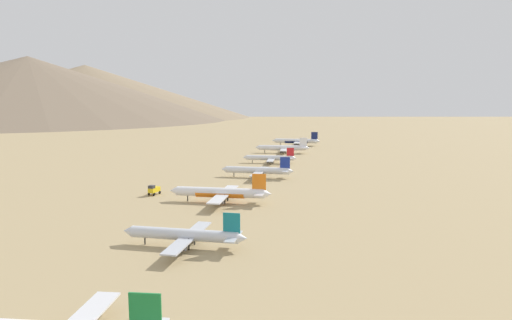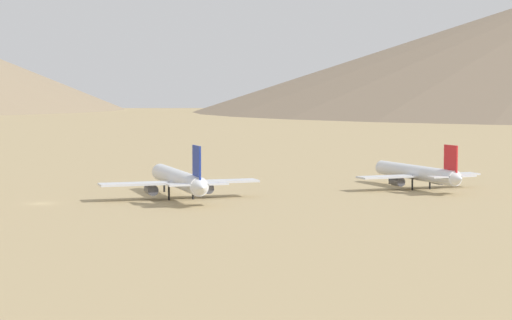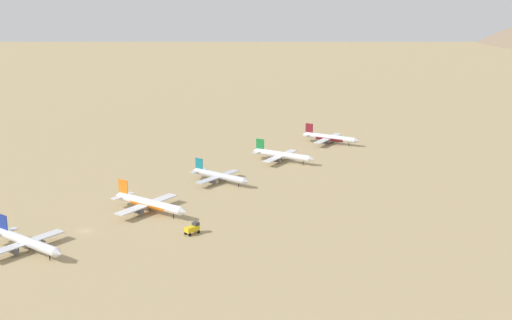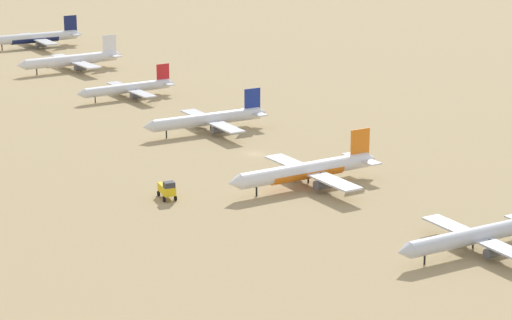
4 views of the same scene
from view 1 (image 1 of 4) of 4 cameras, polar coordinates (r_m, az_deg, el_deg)
name	(u,v)px [view 1 (image 1 of 4)]	position (r m, az deg, el deg)	size (l,w,h in m)	color
ground_plane	(247,187)	(175.43, -1.18, -3.70)	(2031.76, 2031.76, 0.00)	tan
parked_jet_0	(297,141)	(342.80, 5.46, 2.54)	(38.56, 31.44, 11.12)	silver
parked_jet_1	(283,148)	(291.89, 3.62, 1.63)	(37.58, 30.53, 10.84)	white
parked_jet_2	(270,158)	(243.76, 1.94, 0.27)	(31.26, 25.42, 9.01)	silver
parked_jet_3	(258,170)	(197.51, 0.28, -1.41)	(34.49, 28.17, 9.96)	silver
parked_jet_4	(221,193)	(149.40, -4.71, -4.39)	(36.67, 29.88, 10.57)	white
parked_jet_5	(186,235)	(105.81, -9.43, -9.88)	(31.66, 25.85, 9.14)	silver
service_truck	(154,189)	(165.89, -13.53, -3.86)	(3.92, 5.63, 3.90)	yellow
desert_hill_1	(86,91)	(1035.19, -21.82, 8.55)	(732.46, 732.46, 116.11)	#8C775B
desert_hill_4	(30,88)	(915.59, -28.06, 8.46)	(739.79, 739.79, 119.37)	#7A6854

